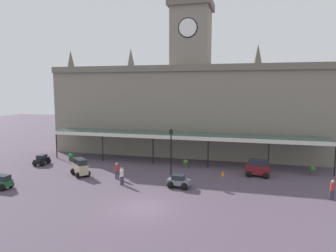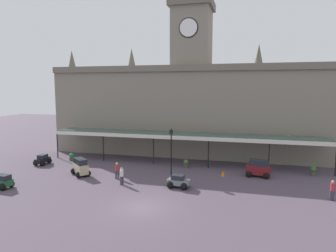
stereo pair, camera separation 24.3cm
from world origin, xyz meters
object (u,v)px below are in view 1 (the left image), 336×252
object	(u,v)px
car_grey_sedan	(179,182)
pedestrian_near_entrance	(122,175)
planter_by_canopy	(313,171)
car_beige_van	(80,168)
pedestrian_beside_cars	(332,189)
pedestrian_crossing_forecourt	(117,170)
car_black_sedan	(42,160)
traffic_cone	(223,173)
victorian_lamppost	(171,146)
car_maroon_van	(258,169)
planter_forecourt_centre	(186,163)
car_green_estate	(0,182)
planter_near_kerb	(71,157)

from	to	relation	value
car_grey_sedan	pedestrian_near_entrance	xyz separation A→B (m)	(-5.35, -0.55, 0.41)
car_grey_sedan	planter_by_canopy	bearing A→B (deg)	30.46
car_beige_van	pedestrian_beside_cars	xyz separation A→B (m)	(23.59, -1.21, 0.10)
car_beige_van	pedestrian_crossing_forecourt	distance (m)	4.22
car_black_sedan	traffic_cone	distance (m)	21.27
car_black_sedan	victorian_lamppost	distance (m)	16.16
car_maroon_van	planter_forecourt_centre	distance (m)	8.09
car_black_sedan	car_beige_van	bearing A→B (deg)	-23.14
car_beige_van	car_green_estate	bearing A→B (deg)	-130.79
car_green_estate	pedestrian_near_entrance	distance (m)	10.97
traffic_cone	planter_by_canopy	size ratio (longest dim) A/B	0.60
car_beige_van	planter_forecourt_centre	world-z (taller)	car_beige_van
car_black_sedan	car_maroon_van	bearing A→B (deg)	2.93
pedestrian_crossing_forecourt	traffic_cone	distance (m)	10.89
car_maroon_van	planter_near_kerb	xyz separation A→B (m)	(-22.49, 1.34, -0.32)
car_black_sedan	traffic_cone	bearing A→B (deg)	1.71
traffic_cone	car_black_sedan	bearing A→B (deg)	-178.29
planter_near_kerb	car_maroon_van	bearing A→B (deg)	-3.41
car_green_estate	planter_by_canopy	size ratio (longest dim) A/B	2.39
car_maroon_van	pedestrian_near_entrance	xyz separation A→B (m)	(-12.49, -6.02, 0.10)
car_black_sedan	planter_by_canopy	world-z (taller)	car_black_sedan
victorian_lamppost	planter_by_canopy	world-z (taller)	victorian_lamppost
car_maroon_van	planter_forecourt_centre	xyz separation A→B (m)	(-7.91, 1.69, -0.32)
car_grey_sedan	pedestrian_near_entrance	world-z (taller)	pedestrian_near_entrance
car_black_sedan	traffic_cone	xyz separation A→B (m)	(21.26, 0.63, -0.22)
car_maroon_van	pedestrian_beside_cars	xyz separation A→B (m)	(5.64, -5.40, 0.10)
planter_by_canopy	planter_forecourt_centre	size ratio (longest dim) A/B	1.00
pedestrian_near_entrance	pedestrian_beside_cars	size ratio (longest dim) A/B	1.00
car_green_estate	planter_near_kerb	distance (m)	11.13
car_maroon_van	planter_forecourt_centre	world-z (taller)	car_maroon_van
victorian_lamppost	planter_by_canopy	distance (m)	15.05
pedestrian_near_entrance	traffic_cone	distance (m)	10.49
car_beige_van	planter_by_canopy	size ratio (longest dim) A/B	2.65
car_beige_van	car_maroon_van	world-z (taller)	same
planter_by_canopy	planter_forecourt_centre	world-z (taller)	same
traffic_cone	planter_near_kerb	world-z (taller)	planter_near_kerb
car_grey_sedan	pedestrian_beside_cars	size ratio (longest dim) A/B	1.27
pedestrian_beside_cars	car_grey_sedan	bearing A→B (deg)	-179.67
car_grey_sedan	pedestrian_crossing_forecourt	xyz separation A→B (m)	(-6.60, 1.13, 0.41)
car_beige_van	pedestrian_near_entrance	distance (m)	5.76
car_black_sedan	car_maroon_van	xyz separation A→B (m)	(24.77, 1.27, 0.30)
pedestrian_crossing_forecourt	planter_near_kerb	distance (m)	10.46
pedestrian_beside_cars	pedestrian_crossing_forecourt	world-z (taller)	same
car_grey_sedan	car_maroon_van	distance (m)	9.00
pedestrian_beside_cars	traffic_cone	world-z (taller)	pedestrian_beside_cars
car_green_estate	car_grey_sedan	bearing A→B (deg)	15.42
planter_by_canopy	planter_near_kerb	xyz separation A→B (m)	(-28.06, -0.66, 0.00)
victorian_lamppost	planter_forecourt_centre	xyz separation A→B (m)	(0.91, 3.30, -2.57)
car_grey_sedan	car_maroon_van	xyz separation A→B (m)	(7.13, 5.47, 0.30)
planter_forecourt_centre	planter_by_canopy	bearing A→B (deg)	1.30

